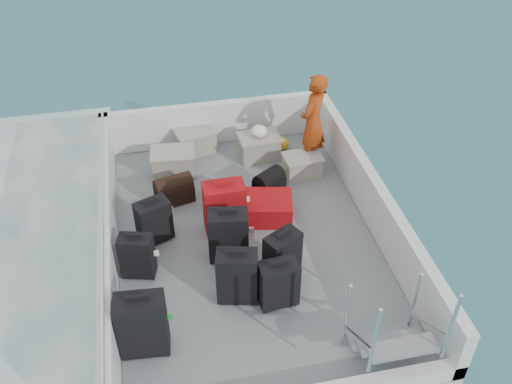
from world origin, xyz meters
TOP-DOWN VIEW (x-y plane):
  - ground at (0.00, 0.00)m, footprint 160.00×160.00m
  - ferry_hull at (0.00, 0.00)m, footprint 3.60×5.00m
  - deck at (0.00, 0.00)m, footprint 3.30×4.70m
  - deck_fittings at (0.35, -0.32)m, footprint 3.60×5.00m
  - suitcase_0 at (-1.38, -1.45)m, footprint 0.54×0.34m
  - suitcase_1 at (-1.39, -0.33)m, footprint 0.45×0.33m
  - suitcase_2 at (-1.15, 0.26)m, footprint 0.49×0.39m
  - suitcase_3 at (-0.29, -0.95)m, footprint 0.51×0.37m
  - suitcase_4 at (-0.27, -0.26)m, footprint 0.53×0.36m
  - suitcase_5 at (-0.23, 0.28)m, footprint 0.54×0.33m
  - suitcase_6 at (0.16, -1.11)m, footprint 0.46×0.30m
  - suitcase_7 at (0.32, -0.66)m, footprint 0.50×0.43m
  - suitcase_8 at (0.30, 0.41)m, footprint 0.91×0.69m
  - duffel_0 at (-0.83, 1.02)m, footprint 0.58×0.42m
  - duffel_1 at (-0.13, 0.80)m, footprint 0.50×0.33m
  - duffel_2 at (0.51, 0.87)m, footprint 0.51×0.48m
  - crate_0 at (-0.78, 1.67)m, footprint 0.65×0.48m
  - crate_1 at (-0.38, 2.20)m, footprint 0.64×0.51m
  - crate_2 at (0.57, 1.82)m, footprint 0.62×0.45m
  - crate_3 at (1.10, 1.23)m, footprint 0.54×0.39m
  - yellow_bag at (0.94, 1.96)m, footprint 0.28×0.26m
  - white_bag at (0.57, 1.82)m, footprint 0.24×0.24m
  - passenger at (1.30, 1.48)m, footprint 0.64×0.66m

SIDE VIEW (x-z plane):
  - ground at x=0.00m, z-range 0.00..0.00m
  - ferry_hull at x=0.00m, z-range 0.00..0.60m
  - deck at x=0.00m, z-range 0.60..0.62m
  - yellow_bag at x=0.94m, z-range 0.62..0.84m
  - crate_3 at x=1.10m, z-range 0.62..0.93m
  - duffel_0 at x=-0.83m, z-range 0.62..0.94m
  - duffel_1 at x=-0.13m, z-range 0.62..0.94m
  - duffel_2 at x=0.51m, z-range 0.62..0.94m
  - suitcase_8 at x=0.30m, z-range 0.62..0.94m
  - crate_1 at x=-0.38m, z-range 0.62..0.96m
  - crate_2 at x=0.57m, z-range 0.62..0.98m
  - crate_0 at x=-0.78m, z-range 0.62..0.99m
  - suitcase_1 at x=-1.39m, z-range 0.62..1.23m
  - suitcase_7 at x=0.32m, z-range 0.62..1.23m
  - suitcase_6 at x=0.16m, z-range 0.62..1.24m
  - suitcase_2 at x=-1.15m, z-range 0.62..1.24m
  - suitcase_3 at x=-0.29m, z-range 0.62..1.33m
  - suitcase_4 at x=-0.27m, z-range 0.62..1.34m
  - suitcase_5 at x=-0.23m, z-range 0.62..1.36m
  - deck_fittings at x=0.35m, z-range 0.54..1.44m
  - suitcase_0 at x=-1.38m, z-range 0.62..1.41m
  - white_bag at x=0.57m, z-range 0.98..1.16m
  - passenger at x=1.30m, z-range 0.62..2.13m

